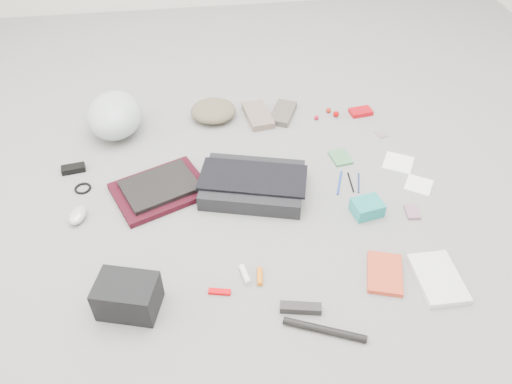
{
  "coord_description": "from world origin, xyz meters",
  "views": [
    {
      "loc": [
        -0.21,
        -1.46,
        1.42
      ],
      "look_at": [
        0.0,
        0.0,
        0.05
      ],
      "focal_mm": 35.0,
      "sensor_mm": 36.0,
      "label": 1
    }
  ],
  "objects": [
    {
      "name": "laptop_sleeve",
      "position": [
        -0.39,
        0.11,
        0.01
      ],
      "size": [
        0.45,
        0.4,
        0.03
      ],
      "primitive_type": "cube",
      "rotation": [
        0.0,
        0.0,
        0.4
      ],
      "color": "#350913",
      "rests_on": "ground_plane"
    },
    {
      "name": "mitten_right",
      "position": [
        0.22,
        0.6,
        0.01
      ],
      "size": [
        0.17,
        0.22,
        0.03
      ],
      "primitive_type": "cube",
      "rotation": [
        0.0,
        0.0,
        -0.43
      ],
      "color": "#584F49",
      "rests_on": "ground_plane"
    },
    {
      "name": "accordion_wallet",
      "position": [
        0.43,
        -0.13,
        0.03
      ],
      "size": [
        0.13,
        0.11,
        0.06
      ],
      "primitive_type": "cube",
      "rotation": [
        0.0,
        0.0,
        0.19
      ],
      "color": "teal",
      "rests_on": "ground_plane"
    },
    {
      "name": "ground_plane",
      "position": [
        0.0,
        0.0,
        0.0
      ],
      "size": [
        4.0,
        4.0,
        0.0
      ],
      "primitive_type": "plane",
      "color": "slate"
    },
    {
      "name": "multitool",
      "position": [
        -0.19,
        -0.44,
        0.01
      ],
      "size": [
        0.08,
        0.04,
        0.01
      ],
      "primitive_type": "cube",
      "rotation": [
        0.0,
        0.0,
        -0.23
      ],
      "color": "#CB0006",
      "rests_on": "ground_plane"
    },
    {
      "name": "book_red",
      "position": [
        0.4,
        -0.44,
        0.01
      ],
      "size": [
        0.17,
        0.21,
        0.02
      ],
      "primitive_type": "cube",
      "rotation": [
        0.0,
        0.0,
        -0.31
      ],
      "color": "#E44529",
      "rests_on": "ground_plane"
    },
    {
      "name": "toiletry_tube_orange",
      "position": [
        -0.04,
        -0.39,
        0.01
      ],
      "size": [
        0.03,
        0.07,
        0.02
      ],
      "primitive_type": "cylinder",
      "rotation": [
        1.57,
        0.0,
        -0.13
      ],
      "color": "orange",
      "rests_on": "ground_plane"
    },
    {
      "name": "u_lock",
      "position": [
        0.07,
        -0.54,
        0.01
      ],
      "size": [
        0.14,
        0.06,
        0.03
      ],
      "primitive_type": "cube",
      "rotation": [
        0.0,
        0.0,
        -0.2
      ],
      "color": "black",
      "rests_on": "ground_plane"
    },
    {
      "name": "altoids_tin",
      "position": [
        0.61,
        0.56,
        0.01
      ],
      "size": [
        0.12,
        0.08,
        0.02
      ],
      "primitive_type": "cube",
      "rotation": [
        0.0,
        0.0,
        0.14
      ],
      "color": "#BA0712",
      "rests_on": "ground_plane"
    },
    {
      "name": "bike_helmet",
      "position": [
        -0.59,
        0.57,
        0.1
      ],
      "size": [
        0.26,
        0.32,
        0.19
      ],
      "primitive_type": "ellipsoid",
      "rotation": [
        0.0,
        0.0,
        -0.01
      ],
      "color": "#B4C7C2",
      "rests_on": "ground_plane"
    },
    {
      "name": "lollipop_a",
      "position": [
        0.38,
        0.54,
        0.01
      ],
      "size": [
        0.03,
        0.03,
        0.02
      ],
      "primitive_type": "sphere",
      "rotation": [
        0.0,
        0.0,
        0.18
      ],
      "color": "#B40922",
      "rests_on": "ground_plane"
    },
    {
      "name": "bag_flap",
      "position": [
        -0.0,
        0.06,
        0.07
      ],
      "size": [
        0.47,
        0.31,
        0.01
      ],
      "primitive_type": "cube",
      "rotation": [
        0.0,
        0.0,
        -0.27
      ],
      "color": "black",
      "rests_on": "messenger_bag"
    },
    {
      "name": "napkin_bottom",
      "position": [
        0.7,
        -0.0,
        0.0
      ],
      "size": [
        0.15,
        0.15,
        0.01
      ],
      "primitive_type": "cube",
      "rotation": [
        0.0,
        0.0,
        0.99
      ],
      "color": "white",
      "rests_on": "ground_plane"
    },
    {
      "name": "pen_black",
      "position": [
        0.42,
        0.05,
        0.0
      ],
      "size": [
        0.02,
        0.12,
        0.01
      ],
      "primitive_type": "cylinder",
      "rotation": [
        1.57,
        0.0,
        -0.08
      ],
      "color": "black",
      "rests_on": "ground_plane"
    },
    {
      "name": "lollipop_c",
      "position": [
        0.48,
        0.55,
        0.01
      ],
      "size": [
        0.04,
        0.04,
        0.03
      ],
      "primitive_type": "sphere",
      "rotation": [
        0.0,
        0.0,
        -0.36
      ],
      "color": "#B40000",
      "rests_on": "ground_plane"
    },
    {
      "name": "pen_navy",
      "position": [
        0.45,
        0.05,
        0.0
      ],
      "size": [
        0.04,
        0.12,
        0.01
      ],
      "primitive_type": "cylinder",
      "rotation": [
        1.57,
        0.0,
        -0.3
      ],
      "color": "navy",
      "rests_on": "ground_plane"
    },
    {
      "name": "lollipop_b",
      "position": [
        0.45,
        0.59,
        0.01
      ],
      "size": [
        0.03,
        0.03,
        0.03
      ],
      "primitive_type": "sphere",
      "rotation": [
        0.0,
        0.0,
        -0.2
      ],
      "color": "#9F210F",
      "rests_on": "ground_plane"
    },
    {
      "name": "mouse",
      "position": [
        -0.71,
        -0.0,
        0.02
      ],
      "size": [
        0.09,
        0.12,
        0.04
      ],
      "primitive_type": "ellipsoid",
      "rotation": [
        0.0,
        0.0,
        -0.25
      ],
      "color": "#BBBBBB",
      "rests_on": "ground_plane"
    },
    {
      "name": "toiletry_tube_white",
      "position": [
        -0.09,
        -0.38,
        0.01
      ],
      "size": [
        0.04,
        0.08,
        0.02
      ],
      "primitive_type": "cylinder",
      "rotation": [
        1.57,
        0.0,
        0.2
      ],
      "color": "silver",
      "rests_on": "ground_plane"
    },
    {
      "name": "pen_blue",
      "position": [
        0.37,
        0.06,
        0.0
      ],
      "size": [
        0.06,
        0.14,
        0.01
      ],
      "primitive_type": "cylinder",
      "rotation": [
        1.57,
        0.0,
        -0.37
      ],
      "color": "#15329E",
      "rests_on": "ground_plane"
    },
    {
      "name": "cable_coil",
      "position": [
        -0.71,
        0.17,
        0.01
      ],
      "size": [
        0.09,
        0.09,
        0.01
      ],
      "primitive_type": "torus",
      "rotation": [
        0.0,
        0.0,
        0.26
      ],
      "color": "black",
      "rests_on": "ground_plane"
    },
    {
      "name": "camera_bag",
      "position": [
        -0.49,
        -0.45,
        0.06
      ],
      "size": [
        0.23,
        0.19,
        0.13
      ],
      "primitive_type": "cube",
      "rotation": [
        0.0,
        0.0,
        -0.28
      ],
      "color": "black",
      "rests_on": "ground_plane"
    },
    {
      "name": "card_deck",
      "position": [
        0.61,
        -0.16,
        0.01
      ],
      "size": [
        0.06,
        0.08,
        0.01
      ],
      "primitive_type": "cube",
      "rotation": [
        0.0,
        0.0,
        -0.1
      ],
      "color": "#9A6987",
      "rests_on": "ground_plane"
    },
    {
      "name": "napkin_top",
      "position": [
        0.66,
        0.15,
        0.0
      ],
      "size": [
        0.17,
        0.17,
        0.01
      ],
      "primitive_type": "cube",
      "rotation": [
        0.0,
        0.0,
        1.05
      ],
      "color": "white",
      "rests_on": "ground_plane"
    },
    {
      "name": "beanie",
      "position": [
        -0.13,
        0.63,
        0.04
      ],
      "size": [
        0.24,
        0.23,
        0.08
      ],
      "primitive_type": "ellipsoid",
      "rotation": [
        0.0,
        0.0,
        -0.07
      ],
      "color": "brown",
      "rests_on": "ground_plane"
    },
    {
      "name": "power_brick",
      "position": [
        -0.77,
        0.3,
        0.01
      ],
      "size": [
        0.11,
        0.06,
        0.03
      ],
      "primitive_type": "cube",
      "rotation": [
        0.0,
        0.0,
        0.15
      ],
      "color": "black",
      "rests_on": "ground_plane"
    },
    {
      "name": "messenger_bag",
      "position": [
        -0.0,
        0.06,
        0.03
      ],
      "size": [
        0.48,
        0.39,
        0.07
      ],
      "primitive_type": "cube",
      "rotation": [
        0.0,
        0.0,
        -0.27
      ],
      "color": "black",
      "rests_on": "ground_plane"
    },
    {
      "name": "laptop",
      "position": [
        -0.39,
        0.11,
        0.04
      ],
      "size": [
        0.35,
        0.31,
        0.02
      ],
      "primitive_type": "cube",
      "rotation": [
        0.0,
        0.0,
        0.4
      ],
      "color": "black",
      "rests_on": "laptop_sleeve"
    },
    {
      "name": "notepad",
      "position": [
        0.42,
        0.22,
        0.01
      ],
      "size": [
        0.1,
        0.12,
        0.01
      ],
      "primitive_type": "cube",
      "rotation": [
        0.0,
        0.0,
        0.14
      ],
      "color": "#427C4F",
      "rests_on": "ground_plane"
    },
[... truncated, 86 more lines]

